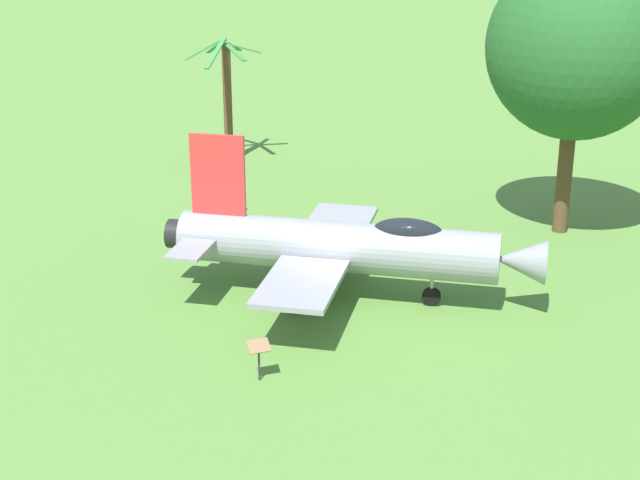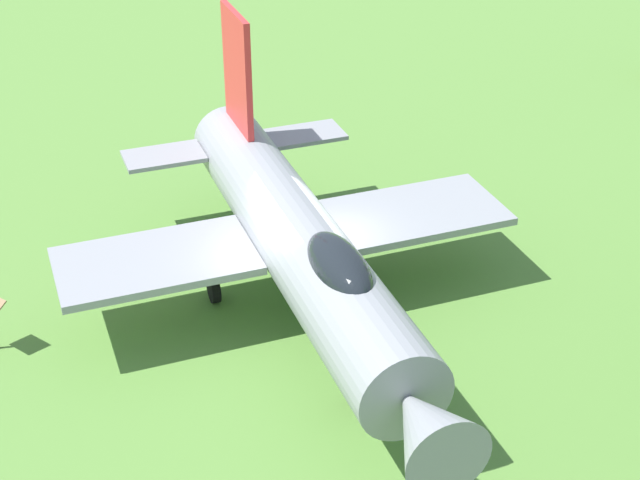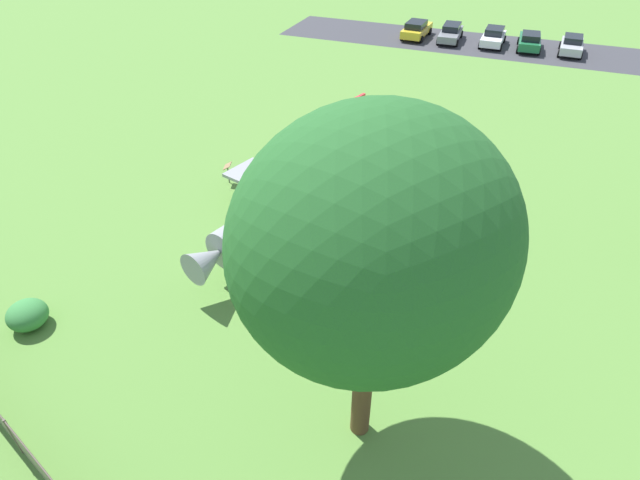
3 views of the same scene
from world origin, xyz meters
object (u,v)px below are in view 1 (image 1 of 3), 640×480
(info_plaque, at_px, (259,351))
(display_jet, at_px, (347,246))
(palm_tree, at_px, (227,96))
(shade_tree, at_px, (577,48))

(info_plaque, bearing_deg, display_jet, 112.99)
(display_jet, xyz_separation_m, palm_tree, (-16.02, 7.37, 1.42))
(display_jet, distance_m, palm_tree, 17.70)
(display_jet, distance_m, info_plaque, 6.11)
(shade_tree, relative_size, palm_tree, 1.73)
(info_plaque, bearing_deg, palm_tree, 144.88)
(shade_tree, height_order, info_plaque, shade_tree)
(palm_tree, bearing_deg, info_plaque, -35.12)
(shade_tree, distance_m, info_plaque, 17.38)
(display_jet, relative_size, palm_tree, 1.86)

